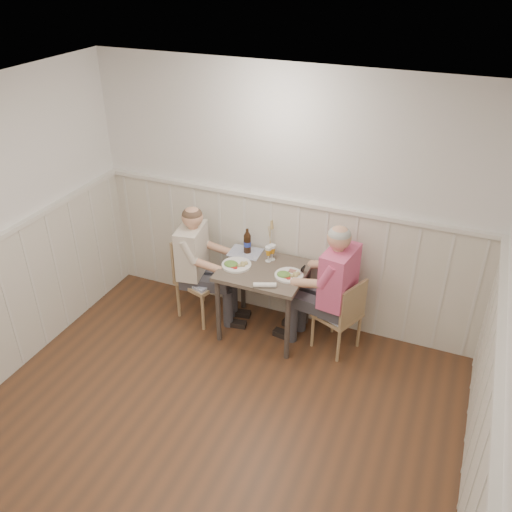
# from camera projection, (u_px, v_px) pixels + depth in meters

# --- Properties ---
(ground_plane) EXTENTS (4.50, 4.50, 0.00)m
(ground_plane) POSITION_uv_depth(u_px,v_px,m) (180.00, 472.00, 4.10)
(ground_plane) COLOR #4C3221
(room_shell) EXTENTS (4.04, 4.54, 2.60)m
(room_shell) POSITION_uv_depth(u_px,v_px,m) (163.00, 309.00, 3.34)
(room_shell) COLOR white
(room_shell) RESTS_ON ground
(wainscot) EXTENTS (4.00, 4.49, 1.34)m
(wainscot) POSITION_uv_depth(u_px,v_px,m) (217.00, 347.00, 4.30)
(wainscot) COLOR silver
(wainscot) RESTS_ON ground
(dining_table) EXTENTS (0.82, 0.70, 0.75)m
(dining_table) POSITION_uv_depth(u_px,v_px,m) (264.00, 278.00, 5.27)
(dining_table) COLOR brown
(dining_table) RESTS_ON ground
(chair_right) EXTENTS (0.49, 0.49, 0.79)m
(chair_right) POSITION_uv_depth(u_px,v_px,m) (342.00, 313.00, 5.13)
(chair_right) COLOR #9E815B
(chair_right) RESTS_ON ground
(chair_left) EXTENTS (0.53, 0.53, 0.90)m
(chair_left) POSITION_uv_depth(u_px,v_px,m) (198.00, 274.00, 5.62)
(chair_left) COLOR #9E815B
(chair_left) RESTS_ON ground
(man_in_pink) EXTENTS (0.67, 0.47, 1.36)m
(man_in_pink) POSITION_uv_depth(u_px,v_px,m) (333.00, 299.00, 5.09)
(man_in_pink) COLOR #3F3F47
(man_in_pink) RESTS_ON ground
(diner_cream) EXTENTS (0.65, 0.46, 1.30)m
(diner_cream) POSITION_uv_depth(u_px,v_px,m) (197.00, 272.00, 5.54)
(diner_cream) COLOR #3F3F47
(diner_cream) RESTS_ON ground
(plate_man) EXTENTS (0.27, 0.27, 0.07)m
(plate_man) POSITION_uv_depth(u_px,v_px,m) (288.00, 274.00, 5.08)
(plate_man) COLOR white
(plate_man) RESTS_ON dining_table
(plate_diner) EXTENTS (0.29, 0.29, 0.07)m
(plate_diner) POSITION_uv_depth(u_px,v_px,m) (235.00, 264.00, 5.24)
(plate_diner) COLOR white
(plate_diner) RESTS_ON dining_table
(beer_glass_a) EXTENTS (0.07, 0.07, 0.17)m
(beer_glass_a) POSITION_uv_depth(u_px,v_px,m) (272.00, 250.00, 5.30)
(beer_glass_a) COLOR silver
(beer_glass_a) RESTS_ON dining_table
(beer_glass_b) EXTENTS (0.06, 0.06, 0.16)m
(beer_glass_b) POSITION_uv_depth(u_px,v_px,m) (268.00, 252.00, 5.28)
(beer_glass_b) COLOR silver
(beer_glass_b) RESTS_ON dining_table
(beer_bottle) EXTENTS (0.08, 0.08, 0.27)m
(beer_bottle) POSITION_uv_depth(u_px,v_px,m) (247.00, 242.00, 5.42)
(beer_bottle) COLOR black
(beer_bottle) RESTS_ON dining_table
(rolled_napkin) EXTENTS (0.21, 0.12, 0.05)m
(rolled_napkin) POSITION_uv_depth(u_px,v_px,m) (265.00, 285.00, 4.92)
(rolled_napkin) COLOR white
(rolled_napkin) RESTS_ON dining_table
(grass_vase) EXTENTS (0.05, 0.05, 0.39)m
(grass_vase) POSITION_uv_depth(u_px,v_px,m) (269.00, 237.00, 5.39)
(grass_vase) COLOR silver
(grass_vase) RESTS_ON dining_table
(gingham_mat) EXTENTS (0.34, 0.28, 0.01)m
(gingham_mat) POSITION_uv_depth(u_px,v_px,m) (245.00, 252.00, 5.48)
(gingham_mat) COLOR #5C6AA0
(gingham_mat) RESTS_ON dining_table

